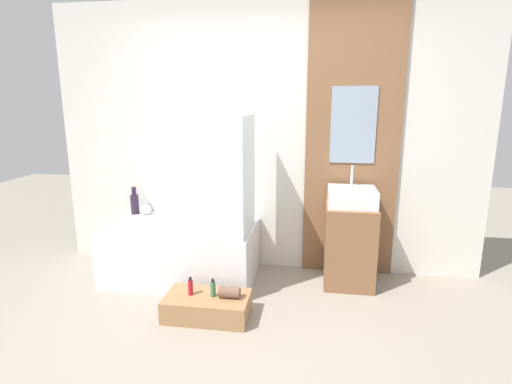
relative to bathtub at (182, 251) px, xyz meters
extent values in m
plane|color=gray|center=(0.73, -1.14, -0.27)|extent=(12.00, 12.00, 0.00)
cube|color=silver|center=(0.73, 0.44, 1.03)|extent=(4.20, 0.06, 2.60)
cube|color=brown|center=(1.56, 0.39, 1.03)|extent=(0.87, 0.03, 2.60)
cube|color=#8C9EB2|center=(1.56, 0.37, 1.18)|extent=(0.41, 0.01, 0.70)
cube|color=white|center=(0.00, 0.00, 0.00)|extent=(1.38, 0.79, 0.53)
cube|color=silver|center=(0.00, 0.00, 0.26)|extent=(1.08, 0.55, 0.01)
cube|color=silver|center=(0.66, -0.07, 0.78)|extent=(0.01, 0.61, 1.03)
cube|color=#997047|center=(0.43, -0.66, -0.18)|extent=(0.66, 0.37, 0.18)
cube|color=brown|center=(1.56, 0.13, 0.11)|extent=(0.45, 0.49, 0.75)
cube|color=white|center=(1.56, 0.13, 0.56)|extent=(0.42, 0.39, 0.16)
cylinder|color=silver|center=(1.56, 0.23, 0.74)|extent=(0.02, 0.02, 0.19)
cylinder|color=#2D1E33|center=(-0.60, 0.30, 0.36)|extent=(0.08, 0.08, 0.20)
cylinder|color=#2D1E33|center=(-0.60, 0.30, 0.50)|extent=(0.05, 0.05, 0.08)
sphere|color=silver|center=(-0.47, 0.29, 0.31)|extent=(0.10, 0.10, 0.10)
cylinder|color=#B21928|center=(0.29, -0.66, -0.03)|extent=(0.04, 0.04, 0.12)
cylinder|color=black|center=(0.29, -0.66, 0.04)|extent=(0.02, 0.02, 0.03)
cylinder|color=#38704C|center=(0.47, -0.66, -0.03)|extent=(0.04, 0.04, 0.12)
cylinder|color=black|center=(0.47, -0.66, 0.04)|extent=(0.02, 0.02, 0.03)
cylinder|color=brown|center=(0.61, -0.66, -0.04)|extent=(0.16, 0.09, 0.09)
camera|label=1|loc=(1.24, -3.44, 1.40)|focal=28.00mm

